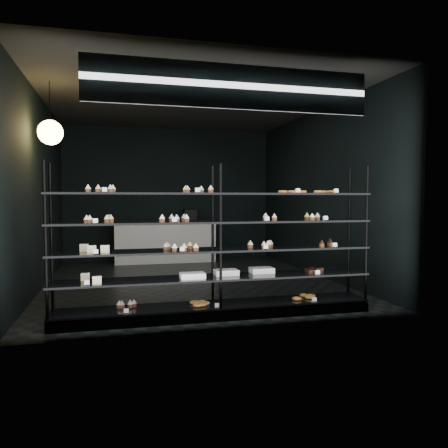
% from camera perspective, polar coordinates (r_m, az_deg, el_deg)
% --- Properties ---
extents(room, '(5.01, 6.01, 3.20)m').
position_cam_1_polar(room, '(7.86, -4.49, 4.12)').
color(room, black).
rests_on(room, ground).
extents(display_shelf, '(4.00, 0.50, 1.91)m').
position_cam_1_polar(display_shelf, '(5.50, -1.22, -5.68)').
color(display_shelf, black).
rests_on(display_shelf, room).
extents(signage, '(3.30, 0.05, 0.50)m').
position_cam_1_polar(signage, '(5.15, 1.13, 17.48)').
color(signage, '#100D42').
rests_on(signage, room).
extents(pendant_lamp, '(0.35, 0.35, 0.91)m').
position_cam_1_polar(pendant_lamp, '(6.93, -21.73, 11.06)').
color(pendant_lamp, black).
rests_on(pendant_lamp, room).
extents(service_counter, '(2.41, 0.65, 1.23)m').
position_cam_1_polar(service_counter, '(10.36, -7.66, -2.17)').
color(service_counter, silver).
rests_on(service_counter, room).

